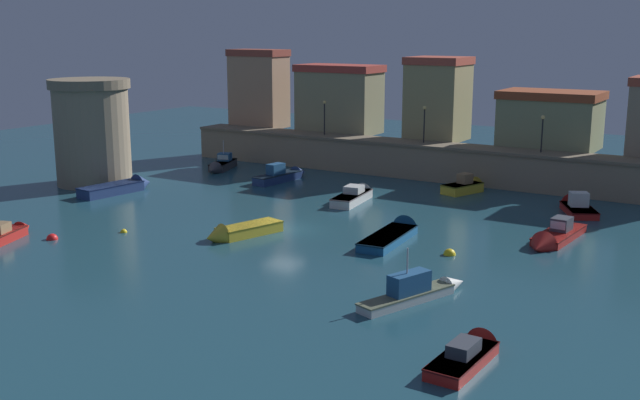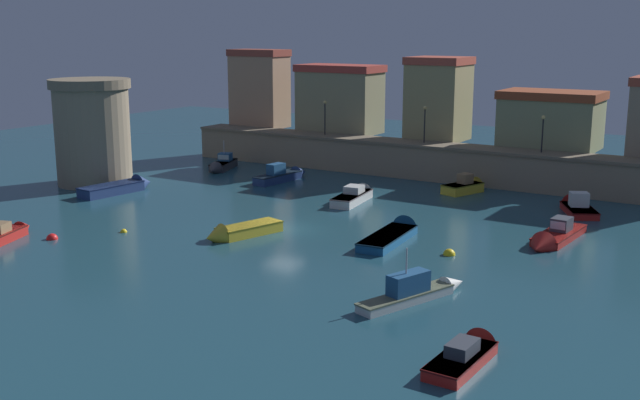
# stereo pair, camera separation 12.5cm
# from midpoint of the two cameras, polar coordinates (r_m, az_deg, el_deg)

# --- Properties ---
(ground_plane) EXTENTS (122.64, 122.64, 0.00)m
(ground_plane) POSITION_cam_midpoint_polar(r_m,az_deg,el_deg) (51.94, -2.63, -2.19)
(ground_plane) COLOR #1E4756
(quay_wall) EXTENTS (48.59, 3.46, 3.17)m
(quay_wall) POSITION_cam_midpoint_polar(r_m,az_deg,el_deg) (70.50, 7.48, 2.97)
(quay_wall) COLOR gray
(quay_wall) RESTS_ON ground
(old_town_backdrop) EXTENTS (47.34, 5.50, 8.15)m
(old_town_backdrop) POSITION_cam_midpoint_polar(r_m,az_deg,el_deg) (73.12, 9.24, 6.99)
(old_town_backdrop) COLOR tan
(old_town_backdrop) RESTS_ON ground
(fortress_tower) EXTENTS (6.85, 6.85, 9.04)m
(fortress_tower) POSITION_cam_midpoint_polar(r_m,az_deg,el_deg) (69.36, -16.42, 4.90)
(fortress_tower) COLOR gray
(fortress_tower) RESTS_ON ground
(quay_lamp_0) EXTENTS (0.32, 0.32, 3.30)m
(quay_lamp_0) POSITION_cam_midpoint_polar(r_m,az_deg,el_deg) (74.66, 0.41, 6.53)
(quay_lamp_0) COLOR black
(quay_lamp_0) RESTS_ON quay_wall
(quay_lamp_1) EXTENTS (0.32, 0.32, 3.31)m
(quay_lamp_1) POSITION_cam_midpoint_polar(r_m,az_deg,el_deg) (69.85, 7.80, 6.01)
(quay_lamp_1) COLOR black
(quay_lamp_1) RESTS_ON quay_wall
(quay_lamp_2) EXTENTS (0.32, 0.32, 3.08)m
(quay_lamp_2) POSITION_cam_midpoint_polar(r_m,az_deg,el_deg) (66.34, 16.19, 5.17)
(quay_lamp_2) COLOR black
(quay_lamp_2) RESTS_ON quay_wall
(moored_boat_0) EXTENTS (2.78, 5.12, 1.48)m
(moored_boat_0) POSITION_cam_midpoint_polar(r_m,az_deg,el_deg) (53.24, -21.99, -2.28)
(moored_boat_0) COLOR red
(moored_boat_0) RESTS_ON ground
(moored_boat_1) EXTENTS (2.29, 7.10, 1.95)m
(moored_boat_1) POSITION_cam_midpoint_polar(r_m,az_deg,el_deg) (50.72, 16.88, -2.68)
(moored_boat_1) COLOR red
(moored_boat_1) RESTS_ON ground
(moored_boat_2) EXTENTS (3.10, 5.85, 1.53)m
(moored_boat_2) POSITION_cam_midpoint_polar(r_m,az_deg,el_deg) (50.17, -6.03, -2.34)
(moored_boat_2) COLOR gold
(moored_boat_2) RESTS_ON ground
(moored_boat_3) EXTENTS (2.08, 6.60, 1.96)m
(moored_boat_3) POSITION_cam_midpoint_polar(r_m,az_deg,el_deg) (68.61, -2.64, 1.87)
(moored_boat_3) COLOR navy
(moored_boat_3) RESTS_ON ground
(moored_boat_4) EXTENTS (2.43, 6.60, 1.68)m
(moored_boat_4) POSITION_cam_midpoint_polar(r_m,az_deg,el_deg) (60.70, 2.78, 0.39)
(moored_boat_4) COLOR silver
(moored_boat_4) RESTS_ON ground
(moored_boat_5) EXTENTS (2.58, 6.92, 1.71)m
(moored_boat_5) POSITION_cam_midpoint_polar(r_m,az_deg,el_deg) (65.72, -14.38, 0.95)
(moored_boat_5) COLOR navy
(moored_boat_5) RESTS_ON ground
(moored_boat_6) EXTENTS (4.03, 5.52, 2.18)m
(moored_boat_6) POSITION_cam_midpoint_polar(r_m,az_deg,el_deg) (60.13, 18.44, -0.41)
(moored_boat_6) COLOR red
(moored_boat_6) RESTS_ON ground
(moored_boat_7) EXTENTS (3.41, 7.08, 3.09)m
(moored_boat_7) POSITION_cam_midpoint_polar(r_m,az_deg,el_deg) (38.91, 7.29, -6.64)
(moored_boat_7) COLOR silver
(moored_boat_7) RESTS_ON ground
(moored_boat_8) EXTENTS (2.39, 7.52, 1.72)m
(moored_boat_8) POSITION_cam_midpoint_polar(r_m,az_deg,el_deg) (50.05, 5.68, -2.45)
(moored_boat_8) COLOR #195689
(moored_boat_8) RESTS_ON ground
(moored_boat_9) EXTENTS (3.02, 4.76, 1.97)m
(moored_boat_9) POSITION_cam_midpoint_polar(r_m,az_deg,el_deg) (64.82, 10.93, 1.01)
(moored_boat_9) COLOR gold
(moored_boat_9) RESTS_ON ground
(moored_boat_10) EXTENTS (1.69, 5.35, 1.50)m
(moored_boat_10) POSITION_cam_midpoint_polar(r_m,az_deg,el_deg) (32.66, 11.13, -10.91)
(moored_boat_10) COLOR red
(moored_boat_10) RESTS_ON ground
(moored_boat_11) EXTENTS (3.08, 5.50, 3.06)m
(moored_boat_11) POSITION_cam_midpoint_polar(r_m,az_deg,el_deg) (74.19, -7.28, 2.56)
(moored_boat_11) COLOR #333338
(moored_boat_11) RESTS_ON ground
(mooring_buoy_0) EXTENTS (0.74, 0.74, 0.74)m
(mooring_buoy_0) POSITION_cam_midpoint_polar(r_m,az_deg,el_deg) (52.41, -19.11, -2.75)
(mooring_buoy_0) COLOR red
(mooring_buoy_0) RESTS_ON ground
(mooring_buoy_1) EXTENTS (0.45, 0.45, 0.45)m
(mooring_buoy_1) POSITION_cam_midpoint_polar(r_m,az_deg,el_deg) (52.81, -14.24, -2.32)
(mooring_buoy_1) COLOR yellow
(mooring_buoy_1) RESTS_ON ground
(mooring_buoy_2) EXTENTS (0.74, 0.74, 0.74)m
(mooring_buoy_2) POSITION_cam_midpoint_polar(r_m,az_deg,el_deg) (46.79, 9.60, -4.02)
(mooring_buoy_2) COLOR yellow
(mooring_buoy_2) RESTS_ON ground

